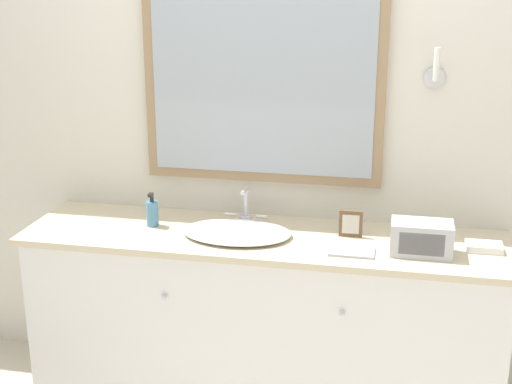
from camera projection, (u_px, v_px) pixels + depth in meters
The scene contains 8 objects.
wall_back at pixel (276, 125), 3.32m from camera, with size 8.00×0.18×2.55m.
vanity_counter at pixel (263, 320), 3.29m from camera, with size 2.17×0.56×0.85m.
sink_basin at pixel (237, 231), 3.16m from camera, with size 0.49×0.39×0.17m.
soap_bottle at pixel (152, 213), 3.27m from camera, with size 0.06×0.06×0.16m.
appliance_box at pixel (421, 238), 2.94m from camera, with size 0.25×0.15×0.14m.
picture_frame at pixel (351, 224), 3.13m from camera, with size 0.10×0.01×0.12m.
hand_towel_near_sink at pixel (484, 247), 2.99m from camera, with size 0.15×0.10×0.03m.
metal_tray at pixel (352, 251), 2.97m from camera, with size 0.19×0.12×0.01m.
Camera 1 is at (0.56, -2.61, 1.98)m, focal length 50.00 mm.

